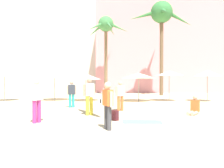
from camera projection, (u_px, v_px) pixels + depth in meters
name	position (u px, v px, depth m)	size (l,w,h in m)	color
ground	(134.00, 144.00, 5.70)	(120.00, 120.00, 0.00)	beige
hotel_pink	(165.00, 48.00, 32.53)	(19.82, 8.11, 12.98)	pink
hotel_tower_gray	(54.00, 15.00, 41.14)	(18.60, 11.37, 28.06)	beige
palm_tree_far_left	(162.00, 16.00, 24.14)	(7.00, 7.06, 10.40)	brown
palm_tree_left	(106.00, 29.00, 25.30)	(4.95, 5.20, 9.10)	brown
cafe_umbrella_0	(169.00, 73.00, 17.43)	(2.30, 2.30, 2.41)	gray
cafe_umbrella_1	(139.00, 76.00, 17.17)	(2.71, 2.71, 2.26)	gray
cafe_umbrella_2	(54.00, 75.00, 18.11)	(2.74, 2.74, 2.39)	gray
cafe_umbrella_3	(4.00, 73.00, 17.56)	(2.04, 2.04, 2.47)	gray
cafe_umbrella_4	(86.00, 77.00, 17.58)	(2.50, 2.50, 2.20)	gray
cafe_umbrella_6	(207.00, 73.00, 17.15)	(2.11, 2.11, 2.47)	gray
beach_towel	(142.00, 122.00, 8.73)	(1.57, 0.91, 0.01)	#6684E0
backpack	(115.00, 116.00, 9.09)	(0.35, 0.35, 0.42)	#481B1E
person_far_right	(90.00, 95.00, 10.56)	(1.82, 2.92, 1.79)	gold
person_near_right	(108.00, 104.00, 7.36)	(0.39, 0.57, 1.62)	#3D3D42
person_far_left	(37.00, 99.00, 8.55)	(0.43, 0.55, 1.72)	#B7337F
person_near_left	(194.00, 107.00, 10.76)	(0.83, 0.94, 0.95)	#D1A889
person_mid_center	(72.00, 93.00, 13.37)	(0.60, 0.34, 1.66)	teal
person_mid_right	(120.00, 95.00, 11.93)	(0.59, 0.37, 1.63)	orange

